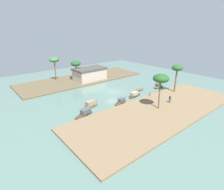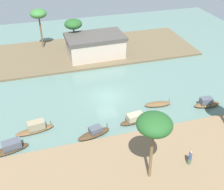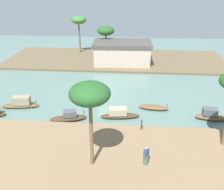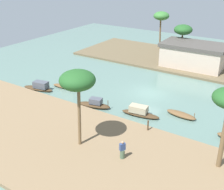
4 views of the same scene
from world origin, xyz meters
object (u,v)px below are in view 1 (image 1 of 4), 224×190
sampan_upstream_small (138,90)px  palm_tree_left_near (161,79)px  mooring_post (150,94)px  riverside_building (90,74)px  person_on_near_bank (170,99)px  sampan_open_hull (90,105)px  sampan_near_left_bank (85,113)px  palm_tree_right_tall (76,64)px  sampan_with_red_awning (121,102)px  palm_tree_right_short (54,60)px  sampan_foreground (159,86)px  sampan_with_tall_canopy (135,95)px  palm_tree_left_far (177,69)px

sampan_upstream_small → palm_tree_left_near: size_ratio=0.50×
mooring_post → riverside_building: riverside_building is taller
person_on_near_bank → riverside_building: riverside_building is taller
sampan_open_hull → sampan_near_left_bank: bearing=-146.2°
sampan_open_hull → palm_tree_right_tall: (7.48, 18.59, 4.37)m
sampan_with_red_awning → palm_tree_left_near: palm_tree_left_near is taller
palm_tree_right_tall → palm_tree_right_short: 5.93m
sampan_upstream_small → sampan_open_hull: (-14.49, -0.72, 0.26)m
sampan_foreground → palm_tree_left_near: (-10.83, -7.99, 5.53)m
sampan_with_red_awning → palm_tree_right_tall: (1.61, 20.98, 4.48)m
sampan_upstream_small → palm_tree_left_near: 12.47m
sampan_with_tall_canopy → palm_tree_left_near: palm_tree_left_near is taller
sampan_with_tall_canopy → palm_tree_right_tall: palm_tree_right_tall is taller
sampan_foreground → mooring_post: 7.62m
mooring_post → palm_tree_right_short: 28.06m
palm_tree_right_short → sampan_foreground: bearing=-51.9°
sampan_foreground → riverside_building: riverside_building is taller
sampan_with_tall_canopy → sampan_open_hull: bearing=164.8°
palm_tree_right_short → person_on_near_bank: bearing=-70.3°
sampan_upstream_small → riverside_building: (-4.14, 15.20, 1.82)m
palm_tree_left_near → palm_tree_right_short: 31.26m
sampan_with_red_awning → sampan_upstream_small: size_ratio=1.15×
sampan_open_hull → palm_tree_right_tall: palm_tree_right_tall is taller
sampan_upstream_small → person_on_near_bank: bearing=-90.4°
sampan_with_tall_canopy → sampan_near_left_bank: bearing=175.9°
palm_tree_right_tall → palm_tree_left_far: bearing=-62.9°
sampan_near_left_bank → sampan_open_hull: (2.59, 2.28, 0.05)m
sampan_open_hull → palm_tree_left_near: 14.07m
mooring_post → palm_tree_left_far: (6.84, -1.76, 4.94)m
palm_tree_left_near → palm_tree_left_far: size_ratio=1.04×
sampan_near_left_bank → palm_tree_right_short: palm_tree_right_short is taller
palm_tree_right_tall → riverside_building: bearing=-42.9°
person_on_near_bank → palm_tree_right_short: size_ratio=0.23×
palm_tree_left_near → sampan_with_red_awning: bearing=117.2°
sampan_open_hull → palm_tree_left_far: size_ratio=0.66×
person_on_near_bank → palm_tree_left_far: palm_tree_left_far is taller
sampan_near_left_bank → riverside_building: bearing=43.5°
palm_tree_left_far → riverside_building: 23.94m
sampan_near_left_bank → person_on_near_bank: person_on_near_bank is taller
sampan_upstream_small → riverside_building: size_ratio=0.36×
sampan_open_hull → palm_tree_right_short: 22.31m
palm_tree_left_far → palm_tree_right_short: palm_tree_right_short is taller
sampan_upstream_small → sampan_with_red_awning: bearing=-153.5°
sampan_with_red_awning → sampan_upstream_small: 9.17m
sampan_foreground → palm_tree_right_tall: 23.75m
sampan_with_red_awning → sampan_with_tall_canopy: bearing=-3.4°
sampan_with_red_awning → palm_tree_right_short: 24.76m
sampan_with_red_awning → person_on_near_bank: 9.87m
sampan_upstream_small → palm_tree_right_short: size_ratio=0.50×
sampan_with_tall_canopy → person_on_near_bank: bearing=-79.5°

